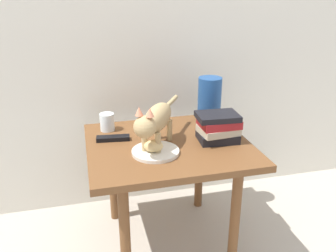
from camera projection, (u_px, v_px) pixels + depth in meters
name	position (u px, v px, depth m)	size (l,w,h in m)	color
ground_plane	(168.00, 238.00, 1.78)	(6.00, 6.00, 0.00)	#B2A899
back_panel	(147.00, 4.00, 1.77)	(4.00, 0.04, 2.20)	silver
side_table	(168.00, 157.00, 1.61)	(0.72, 0.64, 0.53)	brown
plate	(156.00, 152.00, 1.48)	(0.20, 0.20, 0.01)	silver
bread_roll	(153.00, 146.00, 1.46)	(0.08, 0.06, 0.05)	#E0BC7A
cat	(155.00, 120.00, 1.47)	(0.28, 0.42, 0.23)	tan
book_stack	(218.00, 127.00, 1.58)	(0.19, 0.15, 0.13)	black
green_vase	(209.00, 100.00, 1.78)	(0.12, 0.12, 0.24)	navy
candle_jar	(107.00, 123.00, 1.71)	(0.07, 0.07, 0.08)	silver
tv_remote	(113.00, 138.00, 1.60)	(0.15, 0.04, 0.02)	black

